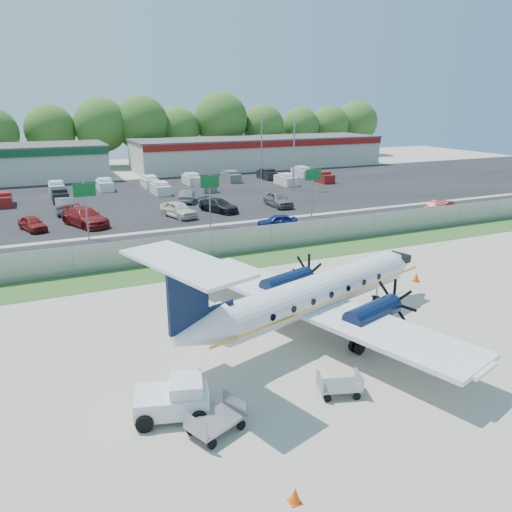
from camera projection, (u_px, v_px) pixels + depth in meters
name	position (u px, v px, depth m)	size (l,w,h in m)	color
ground	(304.00, 329.00, 25.89)	(170.00, 170.00, 0.00)	#B0A795
grass_verge	(222.00, 264.00, 36.32)	(170.00, 4.00, 0.02)	#2D561E
access_road	(193.00, 240.00, 42.40)	(170.00, 8.00, 0.02)	black
parking_lot	(141.00, 199.00, 60.66)	(170.00, 32.00, 0.02)	black
perimeter_fence	(212.00, 244.00, 37.76)	(120.00, 0.06, 1.99)	gray
building_east	(259.00, 152.00, 89.27)	(44.40, 12.40, 5.24)	beige
sign_left	(85.00, 198.00, 41.57)	(1.80, 0.26, 5.00)	gray
sign_mid	(210.00, 189.00, 45.92)	(1.80, 0.26, 5.00)	gray
sign_right	(313.00, 181.00, 50.27)	(1.80, 0.26, 5.00)	gray
light_pole_ne	(294.00, 150.00, 65.28)	(0.90, 0.35, 9.09)	gray
light_pole_se	(262.00, 144.00, 73.97)	(0.90, 0.35, 9.09)	gray
tree_line	(101.00, 167.00, 90.22)	(112.00, 6.00, 14.00)	#335F1C
aircraft	(314.00, 294.00, 24.96)	(17.85, 17.41, 5.47)	silver
pushback_tug	(175.00, 398.00, 18.64)	(3.06, 2.57, 1.47)	silver
baggage_cart_near	(216.00, 420.00, 17.71)	(2.33, 1.90, 1.06)	gray
baggage_cart_far	(339.00, 385.00, 20.05)	(1.93, 1.49, 0.89)	gray
cone_nose	(416.00, 277.00, 32.69)	(0.44, 0.44, 0.62)	#EE4607
cone_port_wing	(295.00, 495.00, 14.66)	(0.36, 0.36, 0.52)	#EE4607
cone_starboard_wing	(198.00, 273.00, 33.74)	(0.35, 0.35, 0.49)	#EE4607
road_car_mid	(277.00, 228.00, 46.66)	(1.52, 3.77, 1.28)	navy
road_car_east	(441.00, 216.00, 51.44)	(1.80, 5.15, 1.70)	maroon
parked_car_a	(33.00, 231.00, 45.71)	(1.57, 3.89, 1.33)	maroon
parked_car_b	(86.00, 226.00, 47.44)	(2.40, 5.91, 1.72)	maroon
parked_car_c	(179.00, 217.00, 50.96)	(1.92, 4.78, 1.63)	beige
parked_car_d	(219.00, 212.00, 53.39)	(1.98, 4.86, 1.41)	black
parked_car_e	(278.00, 206.00, 56.19)	(1.96, 4.88, 1.66)	#595B5E
parked_car_f	(65.00, 213.00, 52.97)	(1.78, 5.10, 1.68)	#595B5E
parked_car_g	(187.00, 202.00, 58.57)	(1.53, 4.39, 1.45)	#595B5E
far_parking_rows	(132.00, 192.00, 65.01)	(56.00, 10.00, 1.60)	gray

